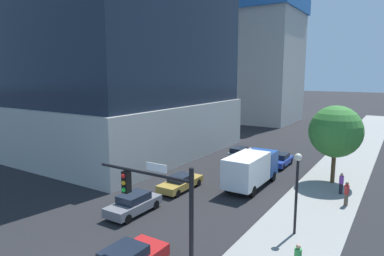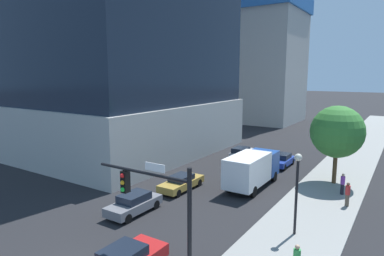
{
  "view_description": "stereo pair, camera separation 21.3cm",
  "coord_description": "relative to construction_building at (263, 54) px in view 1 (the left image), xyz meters",
  "views": [
    {
      "loc": [
        12.97,
        -8.65,
        9.67
      ],
      "look_at": [
        1.82,
        8.78,
        6.37
      ],
      "focal_mm": 31.31,
      "sensor_mm": 36.0,
      "label": 1
    },
    {
      "loc": [
        13.15,
        -8.54,
        9.67
      ],
      "look_at": [
        1.82,
        8.78,
        6.37
      ],
      "focal_mm": 31.31,
      "sensor_mm": 36.0,
      "label": 2
    }
  ],
  "objects": [
    {
      "name": "construction_building",
      "position": [
        0.0,
        0.0,
        0.0
      ],
      "size": [
        14.14,
        21.69,
        31.99
      ],
      "color": "#B2AFA8",
      "rests_on": "ground"
    },
    {
      "name": "street_lamp",
      "position": [
        20.4,
        -47.42,
        -10.31
      ],
      "size": [
        0.44,
        0.44,
        4.98
      ],
      "color": "black",
      "rests_on": "sidewalk"
    },
    {
      "name": "car_gold",
      "position": [
        9.93,
        -44.4,
        -13.14
      ],
      "size": [
        1.75,
        4.64,
        1.3
      ],
      "color": "#AD8938",
      "rests_on": "ground"
    },
    {
      "name": "box_truck",
      "position": [
        14.66,
        -40.56,
        -12.07
      ],
      "size": [
        2.44,
        6.99,
        3.01
      ],
      "color": "#1E4799",
      "rests_on": "ground"
    },
    {
      "name": "traffic_light_pole",
      "position": [
        16.57,
        -55.71,
        -9.71
      ],
      "size": [
        5.32,
        0.48,
        5.76
      ],
      "color": "black",
      "rests_on": "sidewalk"
    },
    {
      "name": "sidewalk",
      "position": [
        20.53,
        -38.16,
        -13.71
      ],
      "size": [
        5.3,
        120.0,
        0.15
      ],
      "primitive_type": "cube",
      "color": "gray",
      "rests_on": "ground"
    },
    {
      "name": "pedestrian_red_shirt",
      "position": [
        22.34,
        -40.98,
        -12.72
      ],
      "size": [
        0.34,
        0.34,
        1.8
      ],
      "color": "brown",
      "rests_on": "sidewalk"
    },
    {
      "name": "car_blue",
      "position": [
        14.66,
        -32.51,
        -13.11
      ],
      "size": [
        1.72,
        4.07,
        1.36
      ],
      "color": "#233D9E",
      "rests_on": "ground"
    },
    {
      "name": "car_silver",
      "position": [
        9.93,
        -32.04,
        -13.03
      ],
      "size": [
        1.75,
        4.04,
        1.5
      ],
      "color": "#B7B7BC",
      "rests_on": "ground"
    },
    {
      "name": "pedestrian_purple_shirt",
      "position": [
        21.61,
        -38.54,
        -12.76
      ],
      "size": [
        0.34,
        0.34,
        1.72
      ],
      "color": "black",
      "rests_on": "sidewalk"
    },
    {
      "name": "car_gray",
      "position": [
        9.93,
        -50.22,
        -13.06
      ],
      "size": [
        1.76,
        4.28,
        1.44
      ],
      "color": "slate",
      "rests_on": "ground"
    },
    {
      "name": "street_tree",
      "position": [
        20.5,
        -35.86,
        -9.02
      ],
      "size": [
        4.55,
        4.55,
        6.9
      ],
      "color": "brown",
      "rests_on": "sidewalk"
    }
  ]
}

